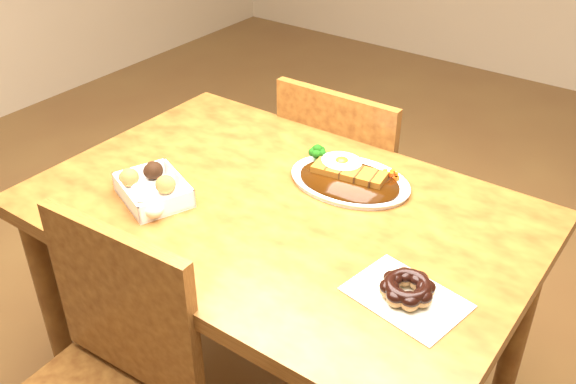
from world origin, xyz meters
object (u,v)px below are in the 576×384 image
Objects in this scene: chair_far at (352,191)px; donut_box at (152,189)px; table at (280,238)px; katsu_curry_plate at (349,177)px; pon_de_ring at (407,289)px.

chair_far reaches higher than donut_box.
table is 3.66× the size of katsu_curry_plate.
chair_far is 3.90× the size of donut_box.
donut_box reaches higher than pon_de_ring.
table is 5.37× the size of donut_box.
katsu_curry_plate is (0.18, -0.34, 0.29)m from chair_far.
pon_de_ring is (0.32, -0.31, 0.01)m from katsu_curry_plate.
chair_far reaches higher than katsu_curry_plate.
donut_box is at bearing -176.80° from pon_de_ring.
chair_far reaches higher than table.
chair_far is at bearing 75.96° from donut_box.
table is 0.43m from pon_de_ring.
donut_box is (-0.27, -0.15, 0.12)m from table.
table is at bearing 29.30° from donut_box.
table is at bearing -112.38° from katsu_curry_plate.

